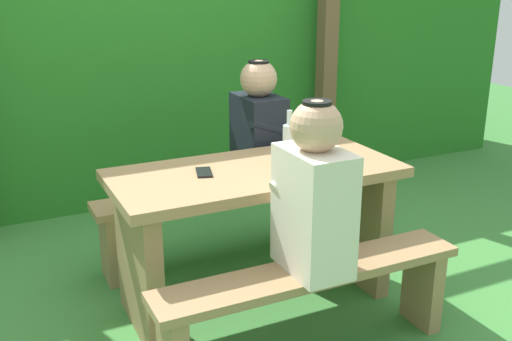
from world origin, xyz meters
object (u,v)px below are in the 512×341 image
object	(u,v)px
bench_far	(216,209)
person_white_shirt	(313,194)
drinking_glass	(291,159)
bottle_left	(289,139)
picnic_table	(256,212)
cell_phone	(204,172)
bench_near	(311,294)
person_black_coat	(259,128)

from	to	relation	value
bench_far	person_white_shirt	distance (m)	1.16
drinking_glass	bottle_left	distance (m)	0.17
bench_far	picnic_table	bearing A→B (deg)	-90.00
picnic_table	cell_phone	bearing A→B (deg)	171.03
person_white_shirt	bottle_left	distance (m)	0.68
picnic_table	bottle_left	world-z (taller)	bottle_left
picnic_table	cell_phone	world-z (taller)	cell_phone
bottle_left	bench_near	bearing A→B (deg)	-110.27
bench_near	drinking_glass	bearing A→B (deg)	71.45
bench_near	cell_phone	distance (m)	0.75
bench_near	bench_far	size ratio (longest dim) A/B	1.00
bottle_left	person_white_shirt	bearing A→B (deg)	-110.45
drinking_glass	bottle_left	world-z (taller)	bottle_left
cell_phone	person_white_shirt	bearing A→B (deg)	-50.19
bench_far	person_black_coat	size ratio (longest dim) A/B	1.95
person_black_coat	cell_phone	size ratio (longest dim) A/B	5.14
bench_far	cell_phone	size ratio (longest dim) A/B	10.00
person_black_coat	bench_far	bearing A→B (deg)	179.31
person_black_coat	drinking_glass	size ratio (longest dim) A/B	8.89
picnic_table	bottle_left	xyz separation A→B (m)	(0.24, 0.10, 0.32)
picnic_table	person_white_shirt	bearing A→B (deg)	-90.11
bench_near	picnic_table	bearing A→B (deg)	90.00
bench_far	person_black_coat	bearing A→B (deg)	-0.69
drinking_glass	bottle_left	size ratio (longest dim) A/B	0.33
person_white_shirt	bottle_left	world-z (taller)	person_white_shirt
bottle_left	person_black_coat	bearing A→B (deg)	84.64
person_black_coat	bottle_left	distance (m)	0.44
person_white_shirt	drinking_glass	size ratio (longest dim) A/B	8.89
bottle_left	cell_phone	size ratio (longest dim) A/B	1.73
bench_far	drinking_glass	world-z (taller)	drinking_glass
bench_far	person_black_coat	xyz separation A→B (m)	(0.28, -0.00, 0.45)
picnic_table	bench_near	world-z (taller)	picnic_table
bench_near	cell_phone	bearing A→B (deg)	113.65
drinking_glass	bottle_left	bearing A→B (deg)	64.29
person_black_coat	bottle_left	xyz separation A→B (m)	(-0.04, -0.43, 0.04)
picnic_table	person_white_shirt	distance (m)	0.60
bench_near	bottle_left	xyz separation A→B (m)	(0.24, 0.64, 0.50)
bench_near	person_black_coat	world-z (taller)	person_black_coat
picnic_table	person_black_coat	world-z (taller)	person_black_coat
picnic_table	bench_far	xyz separation A→B (m)	(0.00, 0.54, -0.18)
person_black_coat	drinking_glass	distance (m)	0.59
bench_near	bench_far	distance (m)	1.08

